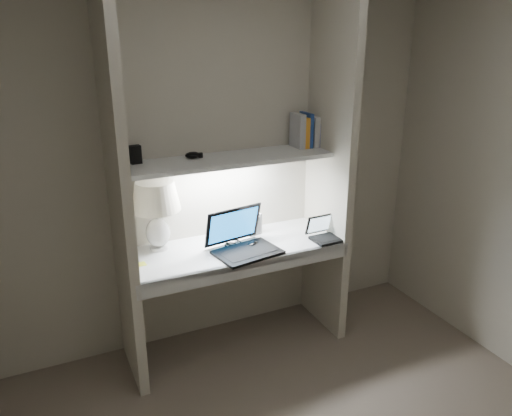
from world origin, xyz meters
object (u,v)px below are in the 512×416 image
table_lamp (156,204)px  speaker (253,224)px  laptop_main (242,242)px  book_row (308,130)px  laptop_netbook (327,233)px

table_lamp → speaker: (0.68, -0.03, -0.24)m
laptop_main → speaker: 0.29m
book_row → table_lamp: bearing=179.7°
laptop_netbook → table_lamp: bearing=162.0°
table_lamp → speaker: bearing=-2.3°
book_row → speaker: bearing=-177.3°
table_lamp → speaker: 0.72m
table_lamp → laptop_netbook: (1.11, -0.32, -0.28)m
table_lamp → laptop_main: table_lamp is taller
laptop_netbook → book_row: (0.01, 0.31, 0.67)m
table_lamp → laptop_netbook: size_ratio=1.88×
table_lamp → book_row: (1.12, -0.01, 0.39)m
laptop_main → speaker: (0.18, 0.23, 0.02)m
laptop_main → book_row: book_row is taller
table_lamp → laptop_main: (0.50, -0.26, -0.26)m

